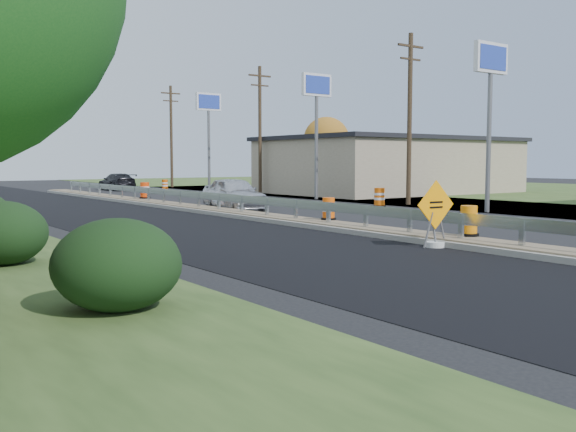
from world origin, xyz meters
TOP-DOWN VIEW (x-y plane):
  - ground at (0.00, 0.00)m, footprint 140.00×140.00m
  - grass_verge_far at (30.00, 10.00)m, footprint 40.00×120.00m
  - milled_overlay at (-4.40, 10.00)m, footprint 7.20×120.00m
  - median at (0.00, 8.00)m, footprint 1.60×55.00m
  - guardrail at (0.00, 9.00)m, footprint 0.10×46.15m
  - retail_building_near at (20.99, 20.00)m, footprint 18.50×12.50m
  - pylon_sign_south at (10.50, 3.00)m, footprint 2.20×0.30m
  - pylon_sign_mid at (10.50, 16.00)m, footprint 2.20×0.30m
  - pylon_sign_north at (10.50, 30.00)m, footprint 2.20×0.30m
  - utility_pole_smid at (11.50, 9.00)m, footprint 1.90×0.26m
  - utility_pole_nmid at (11.50, 24.00)m, footprint 1.90×0.26m
  - utility_pole_north at (11.50, 39.00)m, footprint 1.90×0.26m
  - hedge_south at (-11.00, -6.00)m, footprint 2.09×2.09m
  - hedge_mid at (-11.50, 0.00)m, footprint 2.09×2.09m
  - tree_far_yellow at (26.00, 34.00)m, footprint 4.62×4.62m
  - caution_sign at (-0.90, -3.83)m, footprint 1.38×0.57m
  - barrel_median_near at (0.55, -3.84)m, footprint 0.61×0.61m
  - barrel_median_mid at (0.55, 2.66)m, footprint 0.57×0.57m
  - barrel_median_far at (0.55, 19.78)m, footprint 0.65×0.65m
  - barrel_shoulder_near at (9.20, 8.91)m, footprint 0.69×0.69m
  - barrel_shoulder_far at (8.38, 33.85)m, footprint 0.61×0.61m
  - car_silver at (1.80, 11.65)m, footprint 2.57×5.04m
  - car_dark_far at (5.19, 36.37)m, footprint 2.15×4.95m

SIDE VIEW (x-z plane):
  - ground at x=0.00m, z-range 0.00..0.00m
  - milled_overlay at x=-4.40m, z-range 0.00..0.01m
  - grass_verge_far at x=30.00m, z-range 0.00..0.03m
  - median at x=0.00m, z-range 0.00..0.23m
  - barrel_shoulder_far at x=8.38m, z-range -0.02..0.88m
  - caution_sign at x=-0.90m, z-range -0.47..1.43m
  - barrel_shoulder_near at x=9.20m, z-range -0.02..0.99m
  - barrel_median_mid at x=0.55m, z-range 0.21..1.05m
  - barrel_median_near at x=0.55m, z-range 0.21..1.11m
  - barrel_median_far at x=0.55m, z-range 0.21..1.17m
  - car_dark_far at x=5.19m, z-range 0.00..1.42m
  - guardrail at x=0.00m, z-range 0.37..1.09m
  - hedge_south at x=-11.00m, z-range 0.00..1.52m
  - hedge_mid at x=-11.50m, z-range 0.00..1.52m
  - car_silver at x=1.80m, z-range 0.00..1.64m
  - retail_building_near at x=20.99m, z-range 0.02..4.29m
  - tree_far_yellow at x=26.00m, z-range 1.11..7.97m
  - utility_pole_smid at x=11.50m, z-range 0.23..9.63m
  - utility_pole_nmid at x=11.50m, z-range 0.23..9.63m
  - utility_pole_north at x=11.50m, z-range 0.23..9.63m
  - pylon_sign_south at x=10.50m, z-range 2.53..10.43m
  - pylon_sign_mid at x=10.50m, z-range 2.53..10.43m
  - pylon_sign_north at x=10.50m, z-range 2.53..10.43m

